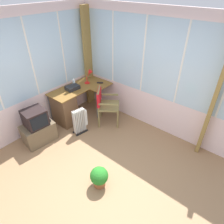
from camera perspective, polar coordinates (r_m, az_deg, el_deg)
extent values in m
cube|color=#98724D|center=(3.71, -4.70, -19.16)|extent=(4.96, 5.12, 0.06)
cube|color=silver|center=(4.74, -23.62, -1.24)|extent=(3.96, 0.06, 0.82)
cube|color=silver|center=(4.22, -27.41, 12.16)|extent=(3.88, 0.06, 1.58)
cube|color=white|center=(4.38, -22.82, 14.04)|extent=(0.04, 0.07, 1.58)
cube|color=white|center=(4.77, -14.50, 17.15)|extent=(0.04, 0.07, 1.58)
cube|color=silver|center=(4.63, 12.37, 0.28)|extent=(0.06, 4.12, 0.82)
cube|color=silver|center=(4.10, 14.47, 14.33)|extent=(0.06, 4.03, 1.58)
cube|color=silver|center=(3.90, 16.52, 26.51)|extent=(0.06, 4.12, 0.18)
cube|color=white|center=(3.95, 19.85, 12.65)|extent=(0.07, 0.04, 1.58)
cube|color=white|center=(4.28, 9.43, 15.77)|extent=(0.07, 0.04, 1.58)
cube|color=white|center=(4.72, 0.50, 18.00)|extent=(0.07, 0.04, 1.58)
cube|color=olive|center=(5.21, -6.86, 15.08)|extent=(0.29, 0.09, 2.49)
cube|color=olive|center=(3.87, 28.02, 3.93)|extent=(0.29, 0.10, 2.49)
cube|color=brown|center=(4.86, -10.01, 7.11)|extent=(1.44, 0.60, 0.02)
cube|color=brown|center=(4.84, -3.02, 7.53)|extent=(0.60, 0.22, 0.02)
cube|color=brown|center=(4.80, -13.88, 0.76)|extent=(0.40, 0.56, 0.74)
cylinder|color=#4C4C51|center=(4.83, -4.33, 2.10)|extent=(0.04, 0.04, 0.75)
cylinder|color=#4C4C51|center=(4.90, -17.48, 0.92)|extent=(0.04, 0.04, 0.75)
cylinder|color=red|center=(5.01, -7.27, 8.50)|extent=(0.13, 0.13, 0.02)
cylinder|color=red|center=(4.97, -7.35, 9.42)|extent=(0.02, 0.02, 0.16)
cylinder|color=red|center=(4.91, -6.81, 11.22)|extent=(0.02, 0.07, 0.16)
cone|color=red|center=(4.91, -6.08, 11.64)|extent=(0.12, 0.12, 0.12)
cube|color=black|center=(4.97, -3.53, 8.55)|extent=(0.12, 0.15, 0.02)
cylinder|color=silver|center=(4.87, -11.04, 8.31)|extent=(0.06, 0.06, 0.16)
cone|color=white|center=(4.83, -11.18, 9.46)|extent=(0.06, 0.06, 0.06)
cube|color=black|center=(4.75, -11.50, 7.05)|extent=(0.32, 0.26, 0.09)
cylinder|color=olive|center=(4.55, 1.68, -2.36)|extent=(0.04, 0.04, 0.45)
cylinder|color=olive|center=(4.91, 1.80, 0.72)|extent=(0.04, 0.04, 0.45)
cylinder|color=olive|center=(4.58, -3.84, -2.19)|extent=(0.04, 0.04, 0.45)
cylinder|color=olive|center=(4.93, -3.31, 0.86)|extent=(0.04, 0.04, 0.45)
cube|color=olive|center=(4.60, -0.95, 1.83)|extent=(0.67, 0.67, 0.04)
cube|color=olive|center=(4.50, -3.78, 4.28)|extent=(0.37, 0.29, 0.40)
cube|color=red|center=(4.49, -3.79, 4.51)|extent=(0.40, 0.32, 0.34)
cube|color=olive|center=(4.32, -1.15, 2.27)|extent=(0.29, 0.37, 0.03)
cube|color=olive|center=(4.69, -0.80, 5.13)|extent=(0.29, 0.37, 0.03)
cube|color=brown|center=(4.50, -20.59, -5.67)|extent=(0.68, 0.51, 0.43)
cube|color=black|center=(4.27, -21.65, -1.60)|extent=(0.46, 0.44, 0.36)
cube|color=black|center=(4.11, -20.42, -2.80)|extent=(0.34, 0.04, 0.28)
cube|color=#262628|center=(4.39, -19.60, -2.37)|extent=(0.28, 0.25, 0.07)
cube|color=white|center=(4.39, -10.98, -3.20)|extent=(0.04, 0.10, 0.58)
cube|color=white|center=(4.40, -10.51, -2.99)|extent=(0.04, 0.10, 0.58)
cube|color=white|center=(4.42, -10.04, -2.79)|extent=(0.04, 0.10, 0.58)
cube|color=white|center=(4.43, -9.58, -2.58)|extent=(0.04, 0.10, 0.58)
cube|color=white|center=(4.45, -9.12, -2.38)|extent=(0.04, 0.10, 0.58)
cube|color=white|center=(4.46, -8.67, -2.17)|extent=(0.04, 0.10, 0.58)
cube|color=white|center=(4.48, -8.21, -1.97)|extent=(0.04, 0.10, 0.58)
cube|color=black|center=(4.57, -8.76, -6.03)|extent=(0.31, 0.09, 0.03)
cube|color=black|center=(4.67, -9.68, -5.15)|extent=(0.31, 0.09, 0.03)
cube|color=white|center=(4.48, -7.81, -1.48)|extent=(0.07, 0.10, 0.40)
cylinder|color=#97552F|center=(3.56, -3.66, -19.86)|extent=(0.20, 0.20, 0.12)
sphere|color=#267C25|center=(3.42, -3.78, -18.12)|extent=(0.31, 0.31, 0.31)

